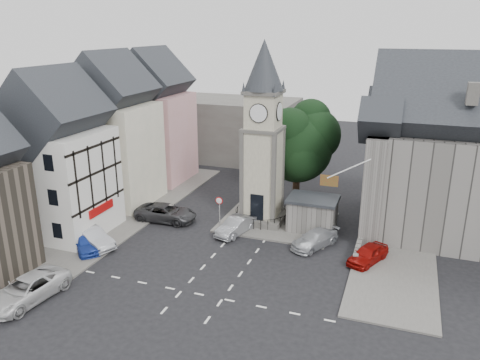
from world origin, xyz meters
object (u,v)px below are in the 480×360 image
at_px(stone_shelter, 312,214).
at_px(car_west_blue, 86,242).
at_px(pedestrian, 363,235).
at_px(car_east_red, 368,254).
at_px(clock_tower, 263,135).

height_order(stone_shelter, car_west_blue, stone_shelter).
bearing_deg(stone_shelter, pedestrian, -19.78).
height_order(car_east_red, pedestrian, pedestrian).
xyz_separation_m(clock_tower, pedestrian, (9.33, -2.12, -7.18)).
bearing_deg(car_east_red, car_west_blue, -140.52).
bearing_deg(stone_shelter, clock_tower, 174.16).
bearing_deg(car_west_blue, car_east_red, -33.43).
bearing_deg(clock_tower, stone_shelter, -5.84).
bearing_deg(clock_tower, car_east_red, -26.46).
distance_m(clock_tower, stone_shelter, 8.15).
height_order(stone_shelter, pedestrian, stone_shelter).
xyz_separation_m(clock_tower, car_east_red, (10.03, -4.99, -7.42)).
distance_m(car_west_blue, car_east_red, 22.25).
bearing_deg(stone_shelter, car_west_blue, -148.18).
distance_m(stone_shelter, pedestrian, 4.85).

